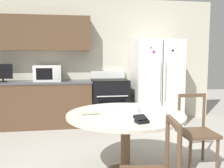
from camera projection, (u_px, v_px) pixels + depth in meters
The scene contains 12 objects.
back_wall at pixel (81, 54), 5.25m from camera, with size 5.20×0.44×2.60m.
kitchen_counter at pixel (38, 104), 4.93m from camera, with size 2.10×0.64×0.90m.
refrigerator at pixel (156, 82), 5.16m from camera, with size 0.95×0.78×1.73m.
oven_range at pixel (110, 101), 5.12m from camera, with size 0.72×0.68×1.08m.
microwave at pixel (48, 73), 4.94m from camera, with size 0.52×0.40×0.31m.
countertop_tv at pixel (3, 72), 4.78m from camera, with size 0.36×0.16×0.34m.
dining_table at pixel (126, 124), 2.85m from camera, with size 1.35×1.35×0.74m.
dining_chair_right at pixel (197, 132), 3.13m from camera, with size 0.43×0.43×0.90m.
candle_glass at pixel (136, 110), 2.88m from camera, with size 0.10×0.10×0.08m.
folded_napkin at pixel (90, 112), 2.78m from camera, with size 0.20×0.08×0.05m.
wallet at pixel (141, 120), 2.45m from camera, with size 0.15×0.15×0.07m.
mail_stack at pixel (100, 108), 3.08m from camera, with size 0.29×0.34×0.02m.
Camera 1 is at (-0.48, -2.73, 1.38)m, focal length 40.00 mm.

